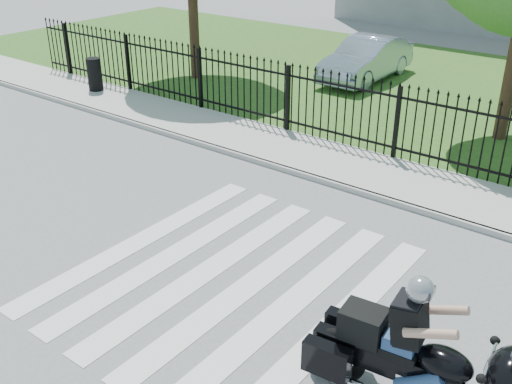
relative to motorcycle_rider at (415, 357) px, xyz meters
The scene contains 9 objects.
ground 3.64m from the motorcycle_rider, 167.69° to the left, with size 120.00×120.00×0.00m, color slate.
crosswalk 3.64m from the motorcycle_rider, 167.69° to the left, with size 5.00×5.50×0.01m, color silver, non-canonical shape.
sidewalk 6.77m from the motorcycle_rider, 121.13° to the left, with size 40.00×2.00×0.12m, color #ADAAA3.
curb 5.94m from the motorcycle_rider, 126.16° to the left, with size 40.00×0.12×0.12m, color #ADAAA3.
grass_strip 13.25m from the motorcycle_rider, 105.25° to the left, with size 40.00×12.00×0.02m, color #2C531C.
iron_fence 7.60m from the motorcycle_rider, 117.23° to the left, with size 26.00×0.04×1.80m.
motorcycle_rider is the anchor object (origin of this frame).
parked_car 14.48m from the motorcycle_rider, 120.23° to the left, with size 1.46×4.20×1.38m, color #98A6C0.
litter_bin 14.53m from the motorcycle_rider, 155.51° to the left, with size 0.44×0.44×1.00m, color black.
Camera 1 is at (5.27, -6.13, 5.56)m, focal length 42.00 mm.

